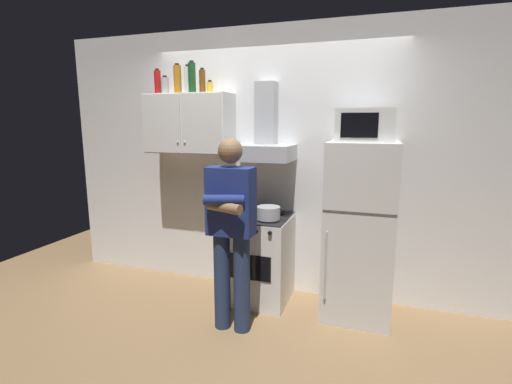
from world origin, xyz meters
name	(u,v)px	position (x,y,z in m)	size (l,w,h in m)	color
ground_plane	(256,311)	(0.00, 0.00, 0.00)	(7.00, 7.00, 0.00)	olive
back_wall_tiled	(274,163)	(0.00, 0.60, 1.35)	(4.80, 0.10, 2.70)	white
upper_cabinet	(189,124)	(-0.85, 0.37, 1.75)	(0.90, 0.37, 0.60)	white
stove_oven	(259,258)	(-0.05, 0.25, 0.43)	(0.60, 0.62, 0.87)	white
range_hood	(263,140)	(-0.05, 0.38, 1.60)	(0.60, 0.44, 0.75)	#B7BABF
refrigerator	(360,231)	(0.90, 0.25, 0.80)	(0.60, 0.62, 1.60)	silver
microwave	(365,125)	(0.90, 0.27, 1.74)	(0.48, 0.37, 0.28)	silver
person_standing	(231,228)	(-0.10, -0.36, 0.90)	(0.38, 0.33, 1.64)	navy
cooking_pot	(269,213)	(0.08, 0.13, 0.93)	(0.32, 0.22, 0.12)	#B7BABF
bottle_beer_brown	(202,81)	(-0.70, 0.40, 2.17)	(0.06, 0.06, 0.25)	brown
bottle_spice_jar	(210,87)	(-0.63, 0.41, 2.11)	(0.06, 0.06, 0.13)	gold
bottle_soda_red	(158,82)	(-1.19, 0.35, 2.17)	(0.07, 0.07, 0.25)	red
bottle_vodka_clear	(188,80)	(-0.87, 0.41, 2.19)	(0.07, 0.07, 0.29)	silver
bottle_canister_steel	(165,85)	(-1.10, 0.34, 2.13)	(0.08, 0.08, 0.18)	#B2B5BA
bottle_liquor_amber	(178,79)	(-0.96, 0.37, 2.19)	(0.08, 0.08, 0.30)	#B7721E
bottle_wine_green	(192,78)	(-0.79, 0.35, 2.20)	(0.07, 0.07, 0.31)	#19471E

